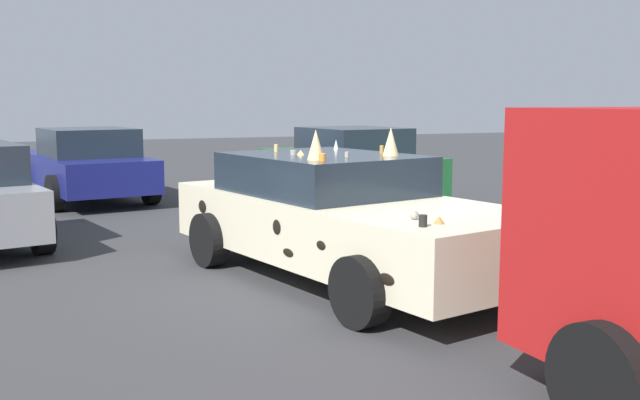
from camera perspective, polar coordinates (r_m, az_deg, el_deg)
ground_plane at (r=8.08m, az=1.99°, el=-6.23°), size 60.00×60.00×0.00m
art_car_decorated at (r=8.01m, az=1.65°, el=-1.26°), size 4.94×2.88×1.67m
parked_sedan_behind_left at (r=15.05m, az=-17.89°, el=2.67°), size 4.58×2.55×1.42m
parked_sedan_behind_right at (r=13.98m, az=2.15°, el=2.72°), size 4.43×2.45×1.45m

